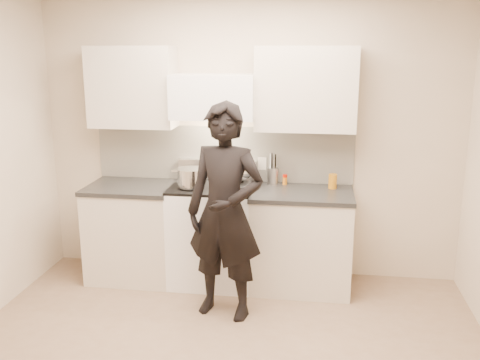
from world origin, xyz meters
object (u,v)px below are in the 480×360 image
Objects in this scene: wok at (234,170)px; utensil_crock at (273,174)px; person at (225,212)px; stove at (213,233)px; counter_right at (301,239)px.

utensil_crock is (0.36, 0.10, -0.05)m from wok.
stove is at bearing 123.14° from person.
stove is 0.83m from counter_right.
person is (-0.31, -0.87, -0.12)m from utensil_crock.
wok is at bearing -164.24° from utensil_crock.
stove is at bearing -180.00° from counter_right.
person is (-0.60, -0.63, 0.43)m from counter_right.
wok is at bearing 38.41° from stove.
utensil_crock reaches higher than stove.
person reaches higher than stove.
person reaches higher than utensil_crock.
person reaches higher than wok.
counter_right is 0.67m from utensil_crock.
stove is at bearing -141.59° from wok.
utensil_crock is at bearing 15.76° from wok.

